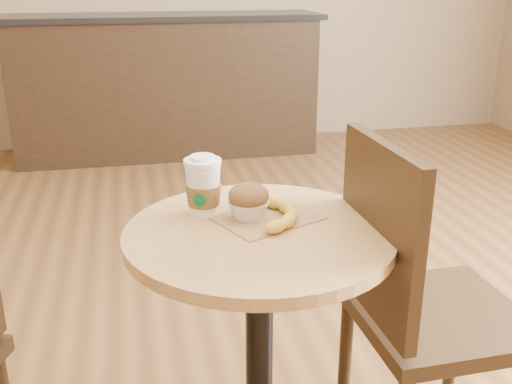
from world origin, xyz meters
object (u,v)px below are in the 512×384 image
coffee_cup (203,188)px  chair_right (417,302)px  muffin (249,201)px  banana (277,212)px  cafe_table (259,316)px

coffee_cup → chair_right: bearing=2.3°
muffin → banana: muffin is taller
coffee_cup → banana: (0.17, -0.07, -0.05)m
chair_right → cafe_table: bearing=82.2°
muffin → coffee_cup: bearing=151.6°
cafe_table → muffin: (-0.01, 0.06, 0.29)m
muffin → cafe_table: bearing=-78.5°
banana → muffin: bearing=173.4°
coffee_cup → muffin: size_ratio=1.51×
chair_right → banana: bearing=72.9°
cafe_table → banana: banana is taller
cafe_table → chair_right: chair_right is taller
cafe_table → chair_right: bearing=-6.4°
chair_right → coffee_cup: size_ratio=6.20×
coffee_cup → banana: 0.19m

